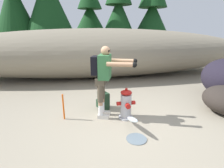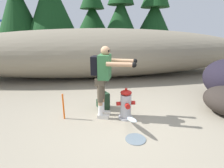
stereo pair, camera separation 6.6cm
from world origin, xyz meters
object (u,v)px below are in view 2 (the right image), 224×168
at_px(fire_hydrant, 126,105).
at_px(survey_stake, 63,107).
at_px(spare_backpack, 103,101).
at_px(utility_worker, 104,74).

xyz_separation_m(fire_hydrant, survey_stake, (-1.40, 0.19, -0.03)).
height_order(fire_hydrant, survey_stake, fire_hydrant).
xyz_separation_m(spare_backpack, survey_stake, (-0.95, -0.41, 0.08)).
distance_m(fire_hydrant, spare_backpack, 0.76).
distance_m(utility_worker, spare_backpack, 0.94).
bearing_deg(spare_backpack, fire_hydrant, 105.04).
height_order(spare_backpack, survey_stake, survey_stake).
height_order(fire_hydrant, spare_backpack, fire_hydrant).
bearing_deg(survey_stake, utility_worker, -2.30).
relative_size(utility_worker, spare_backpack, 3.49).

